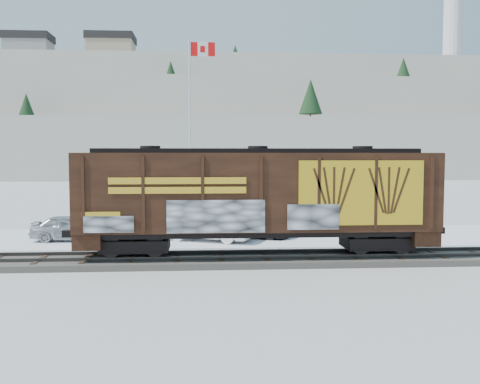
{
  "coord_description": "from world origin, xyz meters",
  "views": [
    {
      "loc": [
        -0.75,
        -24.02,
        4.89
      ],
      "look_at": [
        1.06,
        3.0,
        3.0
      ],
      "focal_mm": 40.0,
      "sensor_mm": 36.0,
      "label": 1
    }
  ],
  "objects": [
    {
      "name": "ground",
      "position": [
        0.0,
        0.0,
        0.0
      ],
      "size": [
        500.0,
        500.0,
        0.0
      ],
      "primitive_type": "plane",
      "color": "white",
      "rests_on": "ground"
    },
    {
      "name": "hopper_railcar",
      "position": [
        1.66,
        -0.01,
        3.05
      ],
      "size": [
        16.03,
        3.06,
        4.74
      ],
      "color": "black",
      "rests_on": "rail_track"
    },
    {
      "name": "car_silver",
      "position": [
        -8.3,
        6.51,
        0.77
      ],
      "size": [
        4.46,
        2.01,
        1.49
      ],
      "primitive_type": "imported",
      "rotation": [
        0.0,
        0.0,
        1.51
      ],
      "color": "#B3B6BB",
      "rests_on": "parking_strip"
    },
    {
      "name": "parking_strip",
      "position": [
        0.0,
        7.5,
        0.01
      ],
      "size": [
        40.0,
        8.0,
        0.03
      ],
      "primitive_type": "cube",
      "color": "white",
      "rests_on": "ground"
    },
    {
      "name": "hillside",
      "position": [
        -0.05,
        139.79,
        14.37
      ],
      "size": [
        360.0,
        110.0,
        93.0
      ],
      "color": "white",
      "rests_on": "ground"
    },
    {
      "name": "car_dark",
      "position": [
        1.81,
        7.47,
        0.79
      ],
      "size": [
        5.67,
        4.15,
        1.53
      ],
      "primitive_type": "imported",
      "rotation": [
        0.0,
        0.0,
        1.14
      ],
      "color": "black",
      "rests_on": "parking_strip"
    },
    {
      "name": "car_white",
      "position": [
        -0.55,
        5.99,
        0.87
      ],
      "size": [
        5.37,
        3.6,
        1.67
      ],
      "primitive_type": "imported",
      "rotation": [
        0.0,
        0.0,
        1.17
      ],
      "color": "white",
      "rests_on": "parking_strip"
    },
    {
      "name": "flagpole",
      "position": [
        -1.68,
        15.22,
        5.0
      ],
      "size": [
        2.3,
        0.9,
        13.19
      ],
      "color": "silver",
      "rests_on": "ground"
    },
    {
      "name": "rail_track",
      "position": [
        0.0,
        0.0,
        0.15
      ],
      "size": [
        50.0,
        3.4,
        0.43
      ],
      "color": "#59544C",
      "rests_on": "ground"
    }
  ]
}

